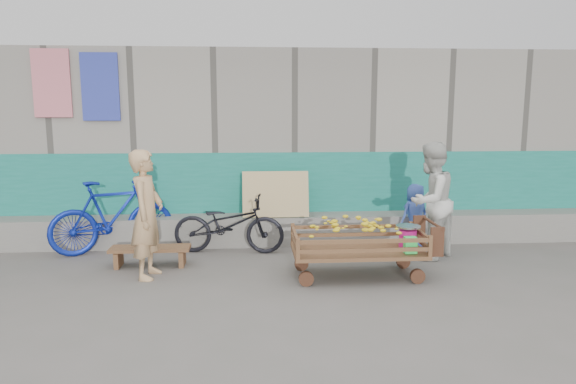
{
  "coord_description": "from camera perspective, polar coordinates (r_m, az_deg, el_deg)",
  "views": [
    {
      "loc": [
        -0.05,
        -5.41,
        2.09
      ],
      "look_at": [
        0.42,
        1.2,
        1.0
      ],
      "focal_mm": 32.0,
      "sensor_mm": 36.0,
      "label": 1
    }
  ],
  "objects": [
    {
      "name": "ground",
      "position": [
        5.8,
        -3.35,
        -11.79
      ],
      "size": [
        80.0,
        80.0,
        0.0
      ],
      "primitive_type": "plane",
      "color": "#5D5B54",
      "rests_on": "ground"
    },
    {
      "name": "building_wall",
      "position": [
        9.48,
        -3.74,
        5.54
      ],
      "size": [
        12.0,
        3.5,
        3.0
      ],
      "color": "gray",
      "rests_on": "ground"
    },
    {
      "name": "banana_cart",
      "position": [
        6.41,
        7.52,
        -5.0
      ],
      "size": [
        1.77,
        0.81,
        0.75
      ],
      "color": "brown",
      "rests_on": "ground"
    },
    {
      "name": "bench",
      "position": [
        7.12,
        -15.05,
        -6.46
      ],
      "size": [
        1.05,
        0.31,
        0.26
      ],
      "color": "brown",
      "rests_on": "ground"
    },
    {
      "name": "vendor_man",
      "position": [
        6.53,
        -15.39,
        -2.41
      ],
      "size": [
        0.45,
        0.62,
        1.59
      ],
      "primitive_type": "imported",
      "rotation": [
        0.0,
        0.0,
        1.44
      ],
      "color": "tan",
      "rests_on": "ground"
    },
    {
      "name": "woman",
      "position": [
        7.37,
        15.51,
        -0.96
      ],
      "size": [
        1.01,
        0.98,
        1.63
      ],
      "primitive_type": "imported",
      "rotation": [
        0.0,
        0.0,
        3.83
      ],
      "color": "silver",
      "rests_on": "ground"
    },
    {
      "name": "child",
      "position": [
        8.02,
        13.91,
        -2.52
      ],
      "size": [
        0.55,
        0.45,
        0.96
      ],
      "primitive_type": "imported",
      "rotation": [
        0.0,
        0.0,
        3.49
      ],
      "color": "#3D5BBE",
      "rests_on": "ground"
    },
    {
      "name": "bicycle_dark",
      "position": [
        7.49,
        -6.6,
        -3.59
      ],
      "size": [
        1.66,
        0.75,
        0.84
      ],
      "primitive_type": "imported",
      "rotation": [
        0.0,
        0.0,
        1.45
      ],
      "color": "black",
      "rests_on": "ground"
    },
    {
      "name": "bicycle_blue",
      "position": [
        7.89,
        -18.93,
        -2.57
      ],
      "size": [
        1.82,
        1.18,
        1.06
      ],
      "primitive_type": "imported",
      "rotation": [
        0.0,
        0.0,
        1.99
      ],
      "color": "#10249E",
      "rests_on": "ground"
    }
  ]
}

